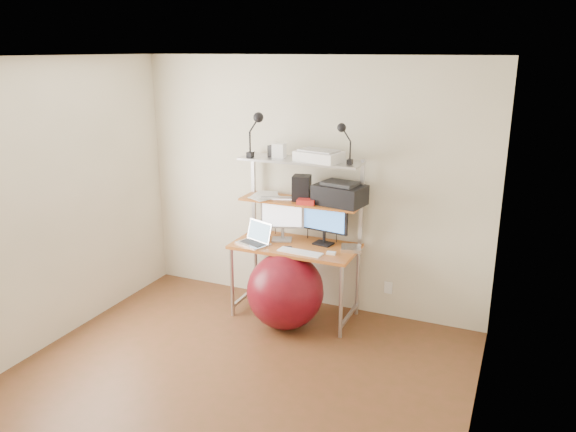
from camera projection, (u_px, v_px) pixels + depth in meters
name	position (u px, v px, depth m)	size (l,w,h in m)	color
room	(217.00, 239.00, 3.99)	(3.60, 3.60, 3.60)	brown
computer_desk	(298.00, 222.00, 5.39)	(1.20, 0.60, 1.57)	#C66226
wall_outlet	(388.00, 288.00, 5.51)	(0.08, 0.01, 0.12)	white
monitor_silver	(283.00, 215.00, 5.47)	(0.41, 0.21, 0.47)	#A6A5A9
monitor_black	(324.00, 220.00, 5.36)	(0.49, 0.16, 0.49)	black
laptop	(256.00, 239.00, 5.43)	(0.37, 0.34, 0.27)	silver
keyboard	(300.00, 252.00, 5.19)	(0.43, 0.12, 0.01)	white
mouse	(331.00, 253.00, 5.15)	(0.08, 0.05, 0.02)	white
mac_mini	(351.00, 248.00, 5.25)	(0.18, 0.18, 0.04)	silver
phone	(287.00, 249.00, 5.28)	(0.07, 0.13, 0.01)	black
printer	(340.00, 194.00, 5.23)	(0.50, 0.39, 0.22)	black
nas_cube	(302.00, 188.00, 5.37)	(0.16, 0.16, 0.24)	black
red_box	(306.00, 202.00, 5.26)	(0.17, 0.11, 0.05)	red
scanner	(319.00, 156.00, 5.18)	(0.46, 0.35, 0.11)	white
box_white	(279.00, 151.00, 5.35)	(0.12, 0.10, 0.13)	white
box_grey	(275.00, 151.00, 5.41)	(0.11, 0.11, 0.11)	#2A2A2D
clip_lamp_left	(257.00, 125.00, 5.24)	(0.17, 0.10, 0.44)	black
clip_lamp_right	(343.00, 134.00, 5.00)	(0.15, 0.08, 0.37)	black
exercise_ball	(285.00, 291.00, 5.28)	(0.73, 0.73, 0.73)	maroon
paper_stack	(265.00, 195.00, 5.54)	(0.34, 0.43, 0.02)	white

